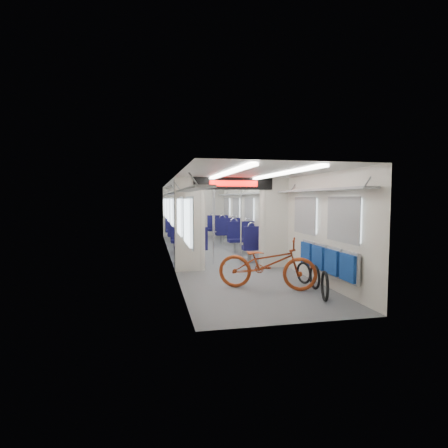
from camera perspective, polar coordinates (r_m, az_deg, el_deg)
name	(u,v)px	position (r m, az deg, el deg)	size (l,w,h in m)	color
carriage	(219,208)	(10.46, -0.78, 2.65)	(12.00, 12.02, 2.31)	#515456
bicycle	(267,263)	(6.94, 7.02, -6.41)	(0.67, 1.93, 1.01)	#973815
flip_bench	(326,260)	(7.19, 16.32, -5.59)	(0.12, 2.14, 0.55)	gray
bike_hoop_a	(325,288)	(6.38, 16.13, -9.94)	(0.53, 0.53, 0.05)	black
bike_hoop_b	(315,278)	(7.15, 14.59, -8.55)	(0.49, 0.49, 0.05)	black
bike_hoop_c	(304,274)	(7.55, 12.88, -7.96)	(0.46, 0.46, 0.05)	black
seat_bay_near_left	(188,239)	(10.63, -5.98, -2.53)	(0.91, 2.08, 1.10)	#0E0D3A
seat_bay_near_right	(249,239)	(10.73, 4.16, -2.38)	(0.93, 2.19, 1.13)	#0E0D3A
seat_bay_far_left	(178,229)	(14.25, -7.50, -0.77)	(0.94, 2.21, 1.14)	#0E0D3A
seat_bay_far_right	(223,228)	(14.63, -0.21, -0.59)	(0.95, 2.25, 1.15)	#0E0D3A
stanchion_near_left	(213,222)	(9.40, -1.78, 0.33)	(0.04, 0.04, 2.30)	silver
stanchion_near_right	(241,222)	(9.38, 2.78, 0.32)	(0.04, 0.04, 2.30)	silver
stanchion_far_left	(197,216)	(12.54, -4.38, 1.28)	(0.04, 0.04, 2.30)	silver
stanchion_far_right	(214,216)	(12.78, -1.56, 1.35)	(0.04, 0.04, 2.30)	silver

